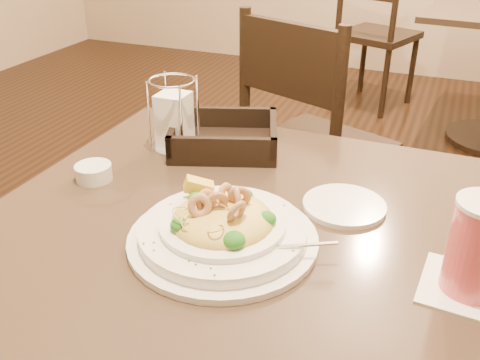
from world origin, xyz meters
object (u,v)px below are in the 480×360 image
at_px(bread_basket, 224,139).
at_px(side_plate, 344,206).
at_px(dining_chair_far, 374,29).
at_px(napkin_caddy, 174,119).
at_px(main_table, 236,323).
at_px(pasta_bowl, 223,227).
at_px(dining_chair_near, 310,141).
at_px(drink_glass, 478,248).
at_px(butter_ramekin, 94,172).

xyz_separation_m(bread_basket, side_plate, (0.31, -0.16, -0.02)).
xyz_separation_m(dining_chair_far, napkin_caddy, (-0.06, -2.43, 0.30)).
distance_m(main_table, bread_basket, 0.41).
distance_m(main_table, pasta_bowl, 0.26).
height_order(bread_basket, napkin_caddy, napkin_caddy).
height_order(dining_chair_near, bread_basket, dining_chair_near).
height_order(pasta_bowl, napkin_caddy, napkin_caddy).
height_order(drink_glass, napkin_caddy, napkin_caddy).
xyz_separation_m(dining_chair_near, pasta_bowl, (0.10, -0.95, 0.26)).
distance_m(main_table, dining_chair_far, 2.69).
xyz_separation_m(dining_chair_far, bread_basket, (0.05, -2.39, 0.25)).
bearing_deg(bread_basket, dining_chair_far, 91.08).
bearing_deg(dining_chair_near, dining_chair_far, -65.99).
height_order(main_table, side_plate, side_plate).
distance_m(drink_glass, napkin_caddy, 0.69).
relative_size(side_plate, butter_ramekin, 2.09).
relative_size(main_table, drink_glass, 6.07).
xyz_separation_m(pasta_bowl, bread_basket, (-0.15, 0.34, -0.01)).
bearing_deg(side_plate, drink_glass, -36.23).
relative_size(bread_basket, side_plate, 1.86).
bearing_deg(dining_chair_near, bread_basket, 106.83).
distance_m(bread_basket, butter_ramekin, 0.30).
height_order(napkin_caddy, butter_ramekin, napkin_caddy).
bearing_deg(drink_glass, butter_ramekin, 173.74).
distance_m(pasta_bowl, drink_glass, 0.38).
bearing_deg(napkin_caddy, drink_glass, -23.60).
relative_size(dining_chair_near, side_plate, 6.09).
distance_m(dining_chair_near, pasta_bowl, 0.99).
height_order(dining_chair_near, side_plate, dining_chair_near).
bearing_deg(dining_chair_near, napkin_caddy, 98.15).
height_order(dining_chair_far, napkin_caddy, dining_chair_far).
relative_size(pasta_bowl, butter_ramekin, 4.74).
xyz_separation_m(napkin_caddy, side_plate, (0.41, -0.12, -0.06)).
bearing_deg(bread_basket, pasta_bowl, -66.67).
height_order(dining_chair_near, drink_glass, dining_chair_near).
relative_size(dining_chair_far, side_plate, 6.09).
xyz_separation_m(dining_chair_far, pasta_bowl, (0.19, -2.74, 0.26)).
bearing_deg(napkin_caddy, main_table, -44.52).
height_order(main_table, drink_glass, drink_glass).
distance_m(main_table, drink_glass, 0.49).
relative_size(dining_chair_near, napkin_caddy, 5.70).
height_order(pasta_bowl, bread_basket, pasta_bowl).
distance_m(drink_glass, butter_ramekin, 0.72).
distance_m(side_plate, butter_ramekin, 0.50).
bearing_deg(drink_glass, napkin_caddy, 156.40).
relative_size(bread_basket, butter_ramekin, 3.89).
bearing_deg(side_plate, napkin_caddy, 164.31).
height_order(dining_chair_far, side_plate, dining_chair_far).
bearing_deg(side_plate, dining_chair_near, 109.12).
xyz_separation_m(napkin_caddy, butter_ramekin, (-0.08, -0.20, -0.05)).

